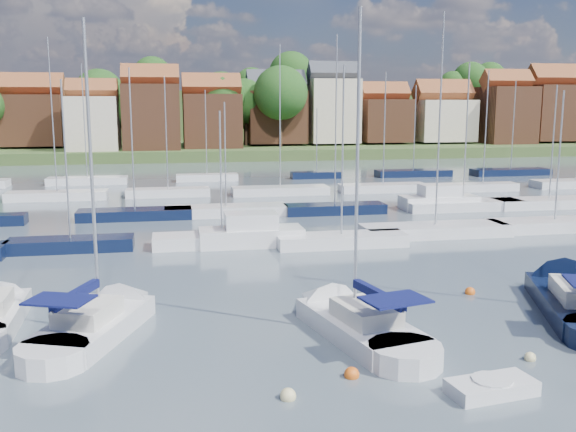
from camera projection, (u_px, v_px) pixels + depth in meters
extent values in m
plane|color=#424F5A|center=(279.00, 200.00, 63.82)|extent=(260.00, 260.00, 0.00)
cube|color=silver|center=(95.00, 331.00, 26.51)|extent=(4.82, 6.99, 1.20)
cone|color=silver|center=(135.00, 301.00, 30.42)|extent=(3.63, 3.89, 2.69)
cylinder|color=silver|center=(53.00, 361.00, 23.39)|extent=(3.47, 3.47, 1.20)
cube|color=silver|center=(88.00, 312.00, 25.91)|extent=(2.72, 3.18, 0.70)
cylinder|color=#B2B2B7|center=(91.00, 171.00, 25.80)|extent=(0.14, 0.14, 11.95)
cylinder|color=#B2B2B7|center=(76.00, 298.00, 24.90)|extent=(1.38, 3.38, 0.10)
cube|color=#0D1243|center=(76.00, 295.00, 24.87)|extent=(1.50, 3.29, 0.35)
cube|color=#0D1243|center=(60.00, 300.00, 23.72)|extent=(2.71, 2.33, 0.08)
cube|color=silver|center=(360.00, 331.00, 26.47)|extent=(4.18, 7.11, 1.20)
cone|color=silver|center=(316.00, 302.00, 30.24)|extent=(3.42, 3.77, 2.78)
cylinder|color=silver|center=(405.00, 360.00, 23.46)|extent=(3.32, 3.32, 1.20)
cube|color=silver|center=(366.00, 312.00, 25.89)|extent=(2.51, 3.14, 0.70)
cylinder|color=#B2B2B7|center=(357.00, 167.00, 25.71)|extent=(0.14, 0.14, 12.34)
cylinder|color=#B2B2B7|center=(378.00, 298.00, 24.90)|extent=(0.91, 3.63, 0.10)
cube|color=#0D1243|center=(378.00, 295.00, 24.88)|extent=(1.07, 3.50, 0.35)
cube|color=#0D1243|center=(395.00, 300.00, 23.76)|extent=(2.67, 2.15, 0.08)
cone|color=black|center=(553.00, 279.00, 34.26)|extent=(4.45, 4.78, 3.32)
cone|color=silver|center=(9.00, 297.00, 31.06)|extent=(2.46, 2.84, 2.36)
cube|color=silver|center=(491.00, 388.00, 21.25)|extent=(3.07, 1.75, 0.57)
cylinder|color=silver|center=(492.00, 384.00, 21.22)|extent=(1.35, 1.35, 0.37)
sphere|color=beige|center=(288.00, 399.00, 20.95)|extent=(0.54, 0.54, 0.54)
sphere|color=#D85914|center=(352.00, 377.00, 22.61)|extent=(0.54, 0.54, 0.54)
sphere|color=beige|center=(530.00, 360.00, 24.09)|extent=(0.43, 0.43, 0.43)
sphere|color=#D85914|center=(470.00, 294.00, 32.45)|extent=(0.52, 0.52, 0.52)
cube|color=black|center=(71.00, 246.00, 41.85)|extent=(8.01, 2.24, 1.00)
cylinder|color=#B2B2B7|center=(66.00, 160.00, 40.88)|extent=(0.12, 0.12, 10.16)
cube|color=silver|center=(222.00, 241.00, 43.29)|extent=(9.22, 2.58, 1.00)
cylinder|color=#B2B2B7|center=(221.00, 173.00, 42.49)|extent=(0.12, 0.12, 8.18)
cube|color=silver|center=(341.00, 241.00, 43.16)|extent=(8.78, 2.46, 1.00)
cylinder|color=#B2B2B7|center=(343.00, 152.00, 42.11)|extent=(0.12, 0.12, 11.06)
cube|color=silver|center=(435.00, 231.00, 46.52)|extent=(10.79, 3.02, 1.00)
cylinder|color=#B2B2B7|center=(440.00, 121.00, 45.13)|extent=(0.12, 0.12, 14.87)
cube|color=silver|center=(554.00, 226.00, 48.61)|extent=(10.13, 2.84, 1.00)
cylinder|color=#B2B2B7|center=(559.00, 156.00, 47.69)|extent=(0.12, 0.12, 9.59)
cube|color=silver|center=(251.00, 238.00, 43.42)|extent=(7.00, 2.60, 1.40)
cube|color=silver|center=(251.00, 222.00, 43.23)|extent=(3.50, 2.20, 1.30)
cube|color=black|center=(135.00, 215.00, 53.24)|extent=(9.30, 2.60, 1.00)
cylinder|color=#B2B2B7|center=(132.00, 140.00, 52.15)|extent=(0.12, 0.12, 11.48)
cube|color=silver|center=(226.00, 211.00, 54.96)|extent=(10.40, 2.91, 1.00)
cylinder|color=#B2B2B7|center=(225.00, 155.00, 54.11)|extent=(0.12, 0.12, 8.77)
cube|color=black|center=(335.00, 210.00, 55.94)|extent=(8.80, 2.46, 1.00)
cylinder|color=#B2B2B7|center=(336.00, 121.00, 54.61)|extent=(0.12, 0.12, 14.33)
cube|color=silver|center=(463.00, 206.00, 57.96)|extent=(10.73, 3.00, 1.00)
cylinder|color=#B2B2B7|center=(466.00, 133.00, 56.82)|extent=(0.12, 0.12, 12.14)
cube|color=silver|center=(549.00, 204.00, 59.29)|extent=(10.48, 2.93, 1.00)
cylinder|color=#B2B2B7|center=(553.00, 142.00, 58.30)|extent=(0.12, 0.12, 10.28)
cube|color=silver|center=(439.00, 203.00, 58.40)|extent=(7.00, 2.60, 1.40)
cube|color=silver|center=(439.00, 191.00, 58.21)|extent=(3.50, 2.20, 1.30)
cube|color=silver|center=(57.00, 196.00, 63.95)|extent=(9.71, 2.72, 1.00)
cylinder|color=#B2B2B7|center=(52.00, 116.00, 62.56)|extent=(0.12, 0.12, 14.88)
cube|color=silver|center=(168.00, 193.00, 66.19)|extent=(8.49, 2.38, 1.00)
cylinder|color=#B2B2B7|center=(166.00, 133.00, 65.11)|extent=(0.12, 0.12, 11.31)
cube|color=silver|center=(280.00, 191.00, 67.56)|extent=(10.16, 2.85, 1.00)
cylinder|color=#B2B2B7|center=(280.00, 116.00, 66.20)|extent=(0.12, 0.12, 14.59)
cube|color=silver|center=(383.00, 188.00, 69.72)|extent=(9.53, 2.67, 1.00)
cylinder|color=#B2B2B7|center=(384.00, 129.00, 68.59)|extent=(0.12, 0.12, 11.91)
cube|color=silver|center=(483.00, 188.00, 70.34)|extent=(7.62, 2.13, 1.00)
cylinder|color=#B2B2B7|center=(486.00, 127.00, 69.19)|extent=(0.12, 0.12, 12.13)
cube|color=silver|center=(576.00, 184.00, 73.55)|extent=(10.17, 2.85, 1.00)
cube|color=silver|center=(88.00, 181.00, 76.16)|extent=(9.24, 2.59, 1.00)
cylinder|color=#B2B2B7|center=(84.00, 121.00, 74.93)|extent=(0.12, 0.12, 13.17)
cube|color=silver|center=(207.00, 178.00, 79.43)|extent=(7.57, 2.12, 1.00)
cylinder|color=#B2B2B7|center=(206.00, 132.00, 78.45)|extent=(0.12, 0.12, 10.24)
cube|color=black|center=(316.00, 176.00, 82.09)|extent=(6.58, 1.84, 1.00)
cylinder|color=#B2B2B7|center=(317.00, 140.00, 81.31)|extent=(0.12, 0.12, 8.01)
cube|color=black|center=(413.00, 174.00, 84.36)|extent=(9.92, 2.78, 1.00)
cylinder|color=#B2B2B7|center=(415.00, 128.00, 83.33)|extent=(0.12, 0.12, 10.92)
cube|color=black|center=(510.00, 172.00, 85.75)|extent=(10.55, 2.95, 1.00)
cylinder|color=#B2B2B7|center=(513.00, 125.00, 84.66)|extent=(0.12, 0.12, 11.51)
cube|color=#3D4B25|center=(219.00, 146.00, 138.33)|extent=(200.00, 70.00, 3.00)
cube|color=#3D4B25|center=(211.00, 121.00, 161.72)|extent=(200.00, 60.00, 14.00)
cube|color=brown|center=(35.00, 120.00, 112.61)|extent=(10.37, 9.97, 8.73)
cube|color=brown|center=(33.00, 87.00, 111.62)|extent=(10.57, 5.13, 5.13)
cube|color=beige|center=(94.00, 124.00, 106.14)|extent=(8.09, 8.80, 8.96)
cube|color=brown|center=(92.00, 90.00, 105.18)|extent=(8.25, 4.00, 4.00)
cube|color=brown|center=(152.00, 118.00, 108.55)|extent=(9.36, 10.17, 10.97)
cube|color=brown|center=(150.00, 78.00, 107.39)|extent=(9.54, 4.63, 4.63)
cube|color=brown|center=(212.00, 122.00, 112.19)|extent=(9.90, 8.56, 9.42)
cube|color=brown|center=(211.00, 87.00, 111.16)|extent=(10.10, 4.90, 4.90)
cube|color=brown|center=(276.00, 117.00, 119.09)|extent=(10.59, 8.93, 9.49)
cube|color=#383A42|center=(276.00, 84.00, 118.04)|extent=(10.80, 5.24, 5.24)
cube|color=beige|center=(332.00, 111.00, 119.98)|extent=(9.01, 8.61, 11.65)
cube|color=#383A42|center=(333.00, 73.00, 118.78)|extent=(9.19, 4.46, 4.46)
cube|color=brown|center=(383.00, 120.00, 123.34)|extent=(9.10, 9.34, 8.00)
cube|color=brown|center=(384.00, 93.00, 122.45)|extent=(9.28, 4.50, 4.50)
cube|color=beige|center=(442.00, 120.00, 125.07)|extent=(10.86, 9.59, 7.88)
cube|color=brown|center=(443.00, 93.00, 124.15)|extent=(11.07, 5.37, 5.37)
cube|color=brown|center=(505.00, 116.00, 124.43)|extent=(9.18, 9.96, 10.97)
cube|color=brown|center=(507.00, 81.00, 123.28)|extent=(9.36, 4.54, 4.54)
cube|color=brown|center=(554.00, 113.00, 127.64)|extent=(11.39, 9.67, 10.76)
cube|color=brown|center=(557.00, 78.00, 126.46)|extent=(11.62, 5.64, 5.64)
cylinder|color=#382619|center=(469.00, 107.00, 145.63)|extent=(0.50, 0.50, 4.47)
sphere|color=#2D5119|center=(470.00, 80.00, 144.57)|extent=(8.18, 8.18, 8.18)
cylinder|color=#382619|center=(246.00, 134.00, 117.93)|extent=(0.50, 0.50, 4.46)
sphere|color=#2D5119|center=(246.00, 101.00, 116.88)|extent=(8.15, 8.15, 8.15)
cylinder|color=#382619|center=(291.00, 107.00, 136.40)|extent=(0.50, 0.50, 5.15)
sphere|color=#2D5119|center=(291.00, 74.00, 135.18)|extent=(9.41, 9.41, 9.41)
cylinder|color=#382619|center=(153.00, 107.00, 133.78)|extent=(0.50, 0.50, 4.56)
sphere|color=#2D5119|center=(152.00, 77.00, 132.70)|extent=(8.34, 8.34, 8.34)
cylinder|color=#382619|center=(101.00, 131.00, 122.11)|extent=(0.50, 0.50, 5.15)
sphere|color=#2D5119|center=(99.00, 94.00, 120.89)|extent=(9.42, 9.42, 9.42)
cylinder|color=#382619|center=(17.00, 118.00, 120.90)|extent=(0.50, 0.50, 3.42)
sphere|color=#2D5119|center=(15.00, 93.00, 120.09)|extent=(6.26, 6.26, 6.26)
cylinder|color=#382619|center=(292.00, 133.00, 128.33)|extent=(0.50, 0.50, 3.77)
sphere|color=#2D5119|center=(292.00, 108.00, 127.44)|extent=(6.89, 6.89, 6.89)
cylinder|color=#382619|center=(281.00, 133.00, 114.03)|extent=(0.50, 0.50, 5.21)
sphere|color=#2D5119|center=(281.00, 93.00, 112.80)|extent=(9.53, 9.53, 9.53)
cylinder|color=#382619|center=(521.00, 134.00, 134.05)|extent=(0.50, 0.50, 2.97)
sphere|color=#2D5119|center=(522.00, 115.00, 133.35)|extent=(5.44, 5.44, 5.44)
cylinder|color=#382619|center=(222.00, 134.00, 114.96)|extent=(0.50, 0.50, 4.84)
sphere|color=#2D5119|center=(221.00, 97.00, 113.82)|extent=(8.85, 8.85, 8.85)
cylinder|color=#382619|center=(452.00, 109.00, 145.15)|extent=(0.50, 0.50, 3.72)
sphere|color=#2D5119|center=(453.00, 86.00, 144.28)|extent=(6.80, 6.80, 6.80)
cylinder|color=#382619|center=(504.00, 133.00, 125.29)|extent=(0.50, 0.50, 4.05)
sphere|color=#2D5119|center=(506.00, 105.00, 124.33)|extent=(7.40, 7.40, 7.40)
cylinder|color=#382619|center=(252.00, 111.00, 134.64)|extent=(0.50, 0.50, 3.93)
sphere|color=#2D5119|center=(252.00, 85.00, 133.71)|extent=(7.19, 7.19, 7.19)
cylinder|color=#382619|center=(380.00, 134.00, 126.96)|extent=(0.50, 0.50, 3.82)
sphere|color=#2D5119|center=(381.00, 107.00, 126.06)|extent=(6.99, 6.99, 6.99)
cylinder|color=#382619|center=(129.00, 139.00, 111.55)|extent=(0.50, 0.50, 3.48)
sphere|color=#2D5119|center=(128.00, 111.00, 110.73)|extent=(6.37, 6.37, 6.37)
cylinder|color=#382619|center=(498.00, 134.00, 134.41)|extent=(0.50, 0.50, 2.99)
sphere|color=#2D5119|center=(500.00, 114.00, 133.70)|extent=(5.46, 5.46, 5.46)
cylinder|color=#382619|center=(245.00, 137.00, 121.08)|extent=(0.50, 0.50, 3.25)
sphere|color=#2D5119|center=(245.00, 113.00, 120.31)|extent=(5.94, 5.94, 5.94)
cylinder|color=#382619|center=(209.00, 137.00, 121.54)|extent=(0.50, 0.50, 2.98)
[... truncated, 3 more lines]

